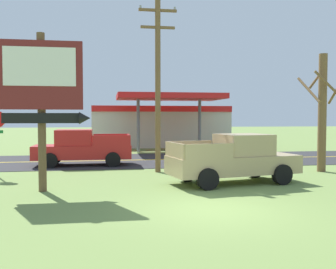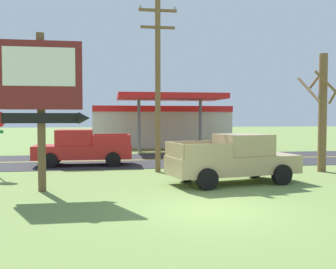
% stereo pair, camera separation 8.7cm
% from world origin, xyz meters
% --- Properties ---
extents(ground_plane, '(180.00, 180.00, 0.00)m').
position_xyz_m(ground_plane, '(0.00, 0.00, 0.00)').
color(ground_plane, olive).
extents(road_asphalt, '(140.00, 8.00, 0.02)m').
position_xyz_m(road_asphalt, '(0.00, 13.00, 0.01)').
color(road_asphalt, '#2B2B2D').
rests_on(road_asphalt, ground).
extents(road_centre_line, '(126.00, 0.20, 0.01)m').
position_xyz_m(road_centre_line, '(0.00, 13.00, 0.02)').
color(road_centre_line, gold).
rests_on(road_centre_line, road_asphalt).
extents(motel_sign, '(3.15, 0.54, 5.61)m').
position_xyz_m(motel_sign, '(-5.16, 3.54, 3.66)').
color(motel_sign, brown).
rests_on(motel_sign, ground).
extents(utility_pole, '(1.82, 0.26, 8.20)m').
position_xyz_m(utility_pole, '(-0.52, 7.84, 4.38)').
color(utility_pole, brown).
rests_on(utility_pole, ground).
extents(bare_tree, '(1.75, 1.68, 5.69)m').
position_xyz_m(bare_tree, '(7.35, 6.75, 2.97)').
color(bare_tree, brown).
rests_on(bare_tree, ground).
extents(gas_station, '(12.00, 11.50, 4.40)m').
position_xyz_m(gas_station, '(1.85, 24.53, 1.94)').
color(gas_station, beige).
rests_on(gas_station, ground).
extents(pickup_tan_parked_on_lawn, '(5.48, 2.96, 1.96)m').
position_xyz_m(pickup_tan_parked_on_lawn, '(2.12, 4.26, 0.96)').
color(pickup_tan_parked_on_lawn, tan).
rests_on(pickup_tan_parked_on_lawn, ground).
extents(pickup_red_on_road, '(5.20, 2.24, 1.96)m').
position_xyz_m(pickup_red_on_road, '(-4.31, 11.00, 0.96)').
color(pickup_red_on_road, red).
rests_on(pickup_red_on_road, ground).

